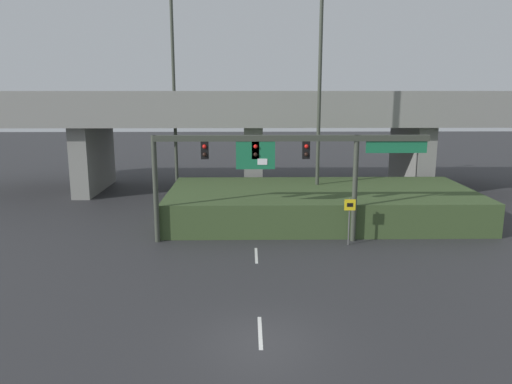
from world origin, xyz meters
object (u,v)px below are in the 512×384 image
object	(u,v)px
signal_gantry	(279,156)
parked_sedan_near_right	(401,210)
speed_limit_sign	(349,215)
parked_sedan_mid_right	(450,210)
highway_light_pole_far	(320,71)
highway_light_pole_near	(174,78)

from	to	relation	value
signal_gantry	parked_sedan_near_right	distance (m)	10.15
speed_limit_sign	parked_sedan_mid_right	distance (m)	9.08
signal_gantry	parked_sedan_mid_right	size ratio (longest dim) A/B	3.03
speed_limit_sign	parked_sedan_near_right	distance (m)	6.80
highway_light_pole_far	parked_sedan_mid_right	bearing A→B (deg)	-13.72
parked_sedan_near_right	parked_sedan_mid_right	bearing A→B (deg)	8.98
highway_light_pole_far	parked_sedan_near_right	distance (m)	10.37
signal_gantry	parked_sedan_mid_right	world-z (taller)	signal_gantry
highway_light_pole_far	signal_gantry	bearing A→B (deg)	-115.49
highway_light_pole_far	parked_sedan_near_right	xyz separation A→B (m)	(5.21, -1.93, -8.76)
signal_gantry	speed_limit_sign	distance (m)	4.94
parked_sedan_near_right	highway_light_pole_far	bearing A→B (deg)	170.59
speed_limit_sign	highway_light_pole_far	bearing A→B (deg)	96.53
signal_gantry	speed_limit_sign	size ratio (longest dim) A/B	5.75
signal_gantry	highway_light_pole_far	size ratio (longest dim) A/B	0.83
signal_gantry	highway_light_pole_near	bearing A→B (deg)	122.86
signal_gantry	parked_sedan_mid_right	distance (m)	12.76
speed_limit_sign	highway_light_pole_near	size ratio (longest dim) A/B	0.15
signal_gantry	highway_light_pole_near	distance (m)	13.79
highway_light_pole_near	parked_sedan_near_right	size ratio (longest dim) A/B	3.54
signal_gantry	speed_limit_sign	world-z (taller)	signal_gantry
highway_light_pole_near	parked_sedan_mid_right	world-z (taller)	highway_light_pole_near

